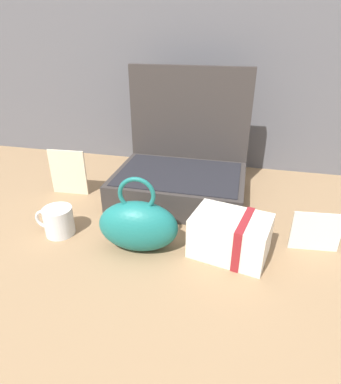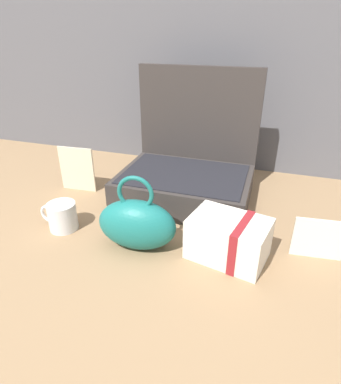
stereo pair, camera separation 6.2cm
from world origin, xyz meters
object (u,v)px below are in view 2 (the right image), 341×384
(open_suitcase, at_px, (188,172))
(cream_toiletry_bag, at_px, (230,239))
(teal_pouch_handbag, at_px, (137,224))
(poster_card_right, at_px, (77,169))
(info_card_left, at_px, (319,239))
(coffee_mug, at_px, (62,216))

(open_suitcase, bearing_deg, cream_toiletry_bag, -57.49)
(teal_pouch_handbag, height_order, poster_card_right, teal_pouch_handbag)
(cream_toiletry_bag, distance_m, poster_card_right, 0.62)
(open_suitcase, xyz_separation_m, teal_pouch_handbag, (-0.05, -0.33, -0.02))
(teal_pouch_handbag, bearing_deg, info_card_left, 12.51)
(poster_card_right, bearing_deg, open_suitcase, 8.32)
(open_suitcase, relative_size, coffee_mug, 3.71)
(teal_pouch_handbag, bearing_deg, coffee_mug, 176.68)
(teal_pouch_handbag, xyz_separation_m, info_card_left, (0.45, 0.10, -0.02))
(open_suitcase, bearing_deg, poster_card_right, -167.94)
(teal_pouch_handbag, distance_m, poster_card_right, 0.42)
(open_suitcase, distance_m, poster_card_right, 0.39)
(open_suitcase, relative_size, poster_card_right, 2.67)
(coffee_mug, relative_size, info_card_left, 0.92)
(teal_pouch_handbag, xyz_separation_m, coffee_mug, (-0.25, 0.01, -0.03))
(coffee_mug, bearing_deg, open_suitcase, 47.55)
(cream_toiletry_bag, xyz_separation_m, poster_card_right, (-0.58, 0.22, 0.03))
(teal_pouch_handbag, xyz_separation_m, poster_card_right, (-0.34, 0.25, 0.01))
(open_suitcase, relative_size, teal_pouch_handbag, 1.97)
(open_suitcase, distance_m, coffee_mug, 0.43)
(open_suitcase, bearing_deg, coffee_mug, -132.45)
(open_suitcase, bearing_deg, info_card_left, -29.87)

